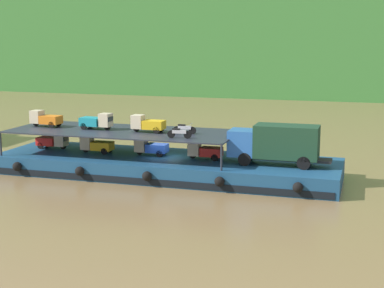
# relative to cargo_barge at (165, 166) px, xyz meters

# --- Properties ---
(ground_plane) EXTENTS (400.00, 400.00, 0.00)m
(ground_plane) POSITION_rel_cargo_barge_xyz_m (0.00, 0.04, -0.75)
(ground_plane) COLOR brown
(cargo_barge) EXTENTS (28.12, 8.46, 1.50)m
(cargo_barge) POSITION_rel_cargo_barge_xyz_m (0.00, 0.00, 0.00)
(cargo_barge) COLOR navy
(cargo_barge) RESTS_ON ground
(covered_lorry) EXTENTS (7.87, 2.32, 3.10)m
(covered_lorry) POSITION_rel_cargo_barge_xyz_m (9.08, -0.27, 2.44)
(covered_lorry) COLOR #285BA3
(covered_lorry) RESTS_ON cargo_barge
(cargo_rack) EXTENTS (18.92, 7.07, 2.00)m
(cargo_rack) POSITION_rel_cargo_barge_xyz_m (-3.80, 0.04, 2.69)
(cargo_rack) COLOR #232833
(cargo_rack) RESTS_ON cargo_barge
(mini_truck_lower_stern) EXTENTS (2.76, 1.24, 1.38)m
(mini_truck_lower_stern) POSITION_rel_cargo_barge_xyz_m (-10.68, 0.61, 1.44)
(mini_truck_lower_stern) COLOR red
(mini_truck_lower_stern) RESTS_ON cargo_barge
(mini_truck_lower_aft) EXTENTS (2.76, 1.24, 1.38)m
(mini_truck_lower_aft) POSITION_rel_cargo_barge_xyz_m (-6.17, -0.06, 1.44)
(mini_truck_lower_aft) COLOR gold
(mini_truck_lower_aft) RESTS_ON cargo_barge
(mini_truck_lower_mid) EXTENTS (2.76, 1.23, 1.38)m
(mini_truck_lower_mid) POSITION_rel_cargo_barge_xyz_m (-1.42, 0.36, 1.44)
(mini_truck_lower_mid) COLOR #1E47B7
(mini_truck_lower_mid) RESTS_ON cargo_barge
(mini_truck_lower_fore) EXTENTS (2.76, 1.23, 1.38)m
(mini_truck_lower_fore) POSITION_rel_cargo_barge_xyz_m (3.29, 0.16, 1.44)
(mini_truck_lower_fore) COLOR red
(mini_truck_lower_fore) RESTS_ON cargo_barge
(mini_truck_upper_stern) EXTENTS (2.79, 1.29, 1.38)m
(mini_truck_upper_stern) POSITION_rel_cargo_barge_xyz_m (-11.06, 0.12, 3.44)
(mini_truck_upper_stern) COLOR orange
(mini_truck_upper_stern) RESTS_ON cargo_rack
(mini_truck_upper_mid) EXTENTS (2.79, 1.30, 1.38)m
(mini_truck_upper_mid) POSITION_rel_cargo_barge_xyz_m (-6.12, 0.08, 3.44)
(mini_truck_upper_mid) COLOR teal
(mini_truck_upper_mid) RESTS_ON cargo_rack
(mini_truck_upper_fore) EXTENTS (2.74, 1.21, 1.38)m
(mini_truck_upper_fore) POSITION_rel_cargo_barge_xyz_m (-1.51, -0.05, 3.44)
(mini_truck_upper_fore) COLOR gold
(mini_truck_upper_fore) RESTS_ON cargo_rack
(motorcycle_upper_port) EXTENTS (1.90, 0.55, 0.87)m
(motorcycle_upper_port) POSITION_rel_cargo_barge_xyz_m (1.88, -2.09, 3.18)
(motorcycle_upper_port) COLOR black
(motorcycle_upper_port) RESTS_ON cargo_rack
(motorcycle_upper_centre) EXTENTS (1.90, 0.55, 0.87)m
(motorcycle_upper_centre) POSITION_rel_cargo_barge_xyz_m (1.64, 0.04, 3.18)
(motorcycle_upper_centre) COLOR black
(motorcycle_upper_centre) RESTS_ON cargo_rack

